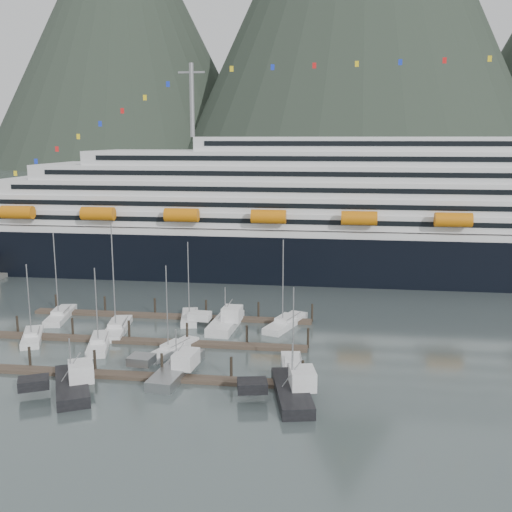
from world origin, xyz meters
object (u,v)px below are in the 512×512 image
object	(u,v)px
sailboat_b	(117,329)
trawler_d	(291,390)
trawler_e	(225,322)
sailboat_h	(292,367)
sailboat_d	(173,349)
sailboat_g	(286,324)
trawler_c	(176,367)
cruise_ship	(370,221)
sailboat_f	(190,318)
sailboat_a	(32,338)
trawler_b	(71,384)
sailboat_e	(61,316)
sailboat_c	(99,344)

from	to	relation	value
sailboat_b	trawler_d	bearing A→B (deg)	-135.61
trawler_e	sailboat_h	bearing A→B (deg)	-139.87
sailboat_d	trawler_d	world-z (taller)	sailboat_d
sailboat_g	trawler_c	size ratio (longest dim) A/B	1.13
cruise_ship	sailboat_f	bearing A→B (deg)	-128.10
sailboat_a	trawler_c	xyz separation A→B (m)	(24.96, -9.82, 0.44)
trawler_b	trawler_c	size ratio (longest dim) A/B	0.89
sailboat_e	trawler_d	size ratio (longest dim) A/B	1.20
sailboat_f	trawler_e	world-z (taller)	sailboat_f
sailboat_e	sailboat_g	world-z (taller)	sailboat_e
cruise_ship	sailboat_d	bearing A→B (deg)	-118.60
trawler_b	trawler_d	size ratio (longest dim) A/B	0.92
sailboat_a	trawler_b	world-z (taller)	sailboat_a
trawler_c	sailboat_a	bearing A→B (deg)	74.43
sailboat_b	sailboat_e	distance (m)	13.32
cruise_ship	sailboat_a	world-z (taller)	cruise_ship
sailboat_f	trawler_d	world-z (taller)	sailboat_f
sailboat_b	trawler_d	distance (m)	35.71
sailboat_g	cruise_ship	bearing A→B (deg)	-0.42
cruise_ship	sailboat_h	bearing A→B (deg)	-101.96
sailboat_a	sailboat_h	size ratio (longest dim) A/B	1.04
sailboat_a	trawler_b	xyz separation A→B (m)	(13.93, -16.90, 0.51)
sailboat_f	sailboat_g	bearing A→B (deg)	-105.60
sailboat_a	trawler_b	distance (m)	21.91
cruise_ship	sailboat_b	distance (m)	63.89
sailboat_e	sailboat_c	bearing A→B (deg)	-146.07
sailboat_g	sailboat_d	bearing A→B (deg)	153.44
sailboat_f	trawler_e	distance (m)	7.20
cruise_ship	trawler_d	world-z (taller)	cruise_ship
sailboat_a	sailboat_b	size ratio (longest dim) A/B	0.69
sailboat_g	trawler_b	xyz separation A→B (m)	(-23.36, -29.02, 0.49)
sailboat_c	sailboat_f	xyz separation A→B (m)	(9.89, 14.52, 0.01)
sailboat_b	sailboat_f	world-z (taller)	sailboat_b
sailboat_b	sailboat_g	bearing A→B (deg)	-86.18
sailboat_e	trawler_c	bearing A→B (deg)	-138.83
sailboat_a	sailboat_f	distance (m)	24.80
cruise_ship	trawler_e	bearing A→B (deg)	-120.03
sailboat_d	sailboat_e	distance (m)	26.77
sailboat_f	sailboat_h	size ratio (longest dim) A/B	1.17
sailboat_b	trawler_d	size ratio (longest dim) A/B	1.41
sailboat_f	trawler_e	bearing A→B (deg)	-126.53
sailboat_g	trawler_d	size ratio (longest dim) A/B	1.17
sailboat_b	trawler_e	bearing A→B (deg)	-84.88
cruise_ship	trawler_c	distance (m)	69.57
sailboat_a	trawler_d	distance (m)	43.03
sailboat_a	sailboat_g	distance (m)	39.21
sailboat_c	trawler_d	xyz separation A→B (m)	(29.11, -13.64, 0.50)
sailboat_a	sailboat_f	size ratio (longest dim) A/B	0.89
sailboat_a	sailboat_g	bearing A→B (deg)	-95.01
sailboat_c	trawler_e	distance (m)	20.10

